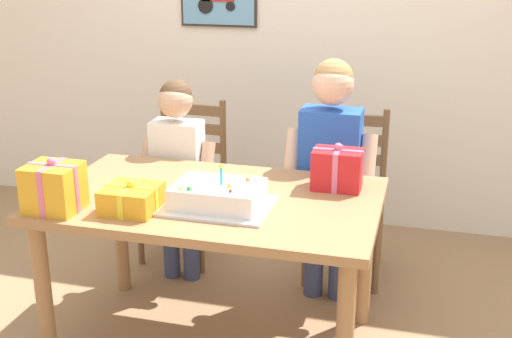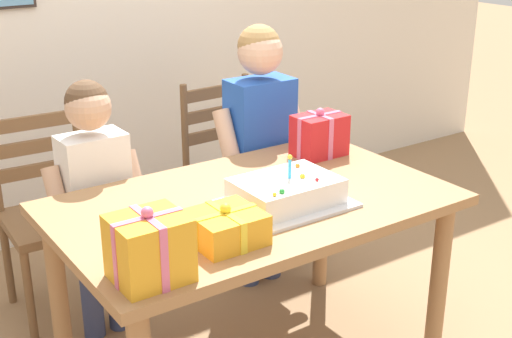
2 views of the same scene
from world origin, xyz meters
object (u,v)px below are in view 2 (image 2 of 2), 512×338
Objects in this scene: chair_left at (52,213)px; chair_right at (233,170)px; child_older at (260,132)px; gift_box_corner_small at (149,248)px; child_younger at (95,187)px; birthday_cake at (286,193)px; dining_table at (253,223)px; gift_box_beside_cake at (319,135)px; gift_box_red_large at (226,227)px.

chair_left is 0.95m from chair_right.
gift_box_corner_small is at bearing -138.41° from child_older.
child_younger reaches higher than chair_left.
gift_box_corner_small is 1.64m from chair_right.
birthday_cake is 1.13m from chair_right.
chair_right is 0.82× the size of child_younger.
dining_table is 6.28× the size of gift_box_corner_small.
birthday_cake is at bearing -117.82° from child_older.
gift_box_corner_small is 1.33m from child_older.
gift_box_beside_cake is 1.21m from gift_box_corner_small.
gift_box_beside_cake is 0.24× the size of chair_right.
child_younger reaches higher than chair_right.
chair_right reaches higher than dining_table.
gift_box_corner_small is 0.21× the size of child_younger.
gift_box_red_large is at bearing -81.46° from child_younger.
dining_table is at bearing -118.19° from chair_right.
gift_box_corner_small is (-1.08, -0.56, 0.01)m from gift_box_beside_cake.
gift_box_red_large is at bearing -123.33° from chair_right.
child_older is at bearing -98.92° from chair_right.
gift_box_corner_small reaches higher than chair_left.
birthday_cake reaches higher than gift_box_red_large.
gift_box_red_large is at bearing -148.25° from gift_box_beside_cake.
birthday_cake is 1.97× the size of gift_box_red_large.
child_younger is at bearing 124.27° from dining_table.
gift_box_beside_cake is at bearing -20.13° from child_younger.
gift_box_red_large is at bearing 14.45° from gift_box_corner_small.
chair_right reaches higher than gift_box_red_large.
child_older reaches higher than gift_box_corner_small.
dining_table is 1.02m from chair_left.
gift_box_red_large is 0.97× the size of gift_box_corner_small.
child_older reaches higher than child_younger.
chair_left is at bearing 118.37° from birthday_cake.
child_older reaches higher than dining_table.
gift_box_corner_small is (-0.57, -0.32, 0.19)m from dining_table.
birthday_cake is 1.18m from chair_left.
gift_box_red_large is 1.01× the size of gift_box_beside_cake.
child_older is (1.00, 0.88, -0.07)m from gift_box_corner_small.
gift_box_corner_small is at bearing -150.88° from dining_table.
birthday_cake is at bearing -112.24° from chair_right.
gift_box_beside_cake reaches higher than gift_box_red_large.
chair_right is (-0.03, 0.65, -0.36)m from gift_box_beside_cake.
gift_box_beside_cake is at bearing 25.23° from dining_table.
child_older is (0.69, 0.81, -0.02)m from gift_box_red_large.
birthday_cake is 0.35× the size of child_older.
child_older is at bearing -19.65° from chair_left.
gift_box_beside_cake is at bearing 27.32° from gift_box_corner_small.
gift_box_red_large is (-0.27, -0.24, 0.15)m from dining_table.
birthday_cake reaches higher than chair_left.
birthday_cake is at bearing -141.24° from gift_box_beside_cake.
gift_box_red_large is (-0.33, -0.12, 0.00)m from birthday_cake.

